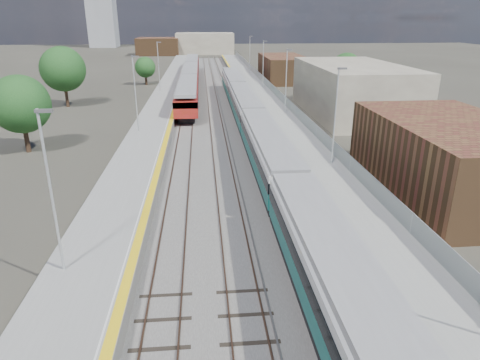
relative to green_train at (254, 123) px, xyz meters
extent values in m
plane|color=#47443A|center=(-1.50, 18.18, -2.09)|extent=(320.00, 320.00, 0.00)
cube|color=#565451|center=(-3.75, 20.68, -2.06)|extent=(10.50, 155.00, 0.06)
cube|color=#4C3323|center=(-0.72, 23.18, -1.98)|extent=(0.07, 160.00, 0.14)
cube|color=#4C3323|center=(0.72, 23.18, -1.98)|extent=(0.07, 160.00, 0.14)
cube|color=#4C3323|center=(-4.22, 23.18, -1.98)|extent=(0.07, 160.00, 0.14)
cube|color=#4C3323|center=(-2.78, 23.18, -1.98)|extent=(0.07, 160.00, 0.14)
cube|color=#4C3323|center=(-7.72, 23.18, -1.98)|extent=(0.07, 160.00, 0.14)
cube|color=#4C3323|center=(-6.28, 23.18, -1.98)|extent=(0.07, 160.00, 0.14)
cube|color=gray|center=(-1.05, 23.18, -1.99)|extent=(0.08, 160.00, 0.10)
cube|color=gray|center=(-2.45, 23.18, -1.99)|extent=(0.08, 160.00, 0.10)
cube|color=slate|center=(3.75, 20.68, -1.59)|extent=(4.70, 155.00, 1.00)
cube|color=gray|center=(3.75, 20.68, -1.09)|extent=(4.70, 155.00, 0.03)
cube|color=yellow|center=(1.65, 20.68, -1.07)|extent=(0.40, 155.00, 0.01)
cube|color=gray|center=(5.95, 20.68, -0.49)|extent=(0.06, 155.00, 1.20)
cylinder|color=#9EA0A3|center=(5.10, -9.82, 2.68)|extent=(0.12, 0.12, 7.50)
cube|color=#4C4C4F|center=(5.35, -9.82, 6.33)|extent=(0.70, 0.18, 0.14)
cylinder|color=#9EA0A3|center=(5.10, 10.18, 2.68)|extent=(0.12, 0.12, 7.50)
cube|color=#4C4C4F|center=(5.35, 10.18, 6.33)|extent=(0.70, 0.18, 0.14)
cylinder|color=#9EA0A3|center=(5.10, 30.18, 2.68)|extent=(0.12, 0.12, 7.50)
cube|color=#4C4C4F|center=(5.35, 30.18, 6.33)|extent=(0.70, 0.18, 0.14)
cylinder|color=#9EA0A3|center=(5.10, 50.18, 2.68)|extent=(0.12, 0.12, 7.50)
cube|color=#4C4C4F|center=(5.35, 50.18, 6.33)|extent=(0.70, 0.18, 0.14)
cube|color=slate|center=(-10.55, 20.68, -1.59)|extent=(4.30, 155.00, 1.00)
cube|color=gray|center=(-10.55, 20.68, -1.09)|extent=(4.30, 155.00, 0.03)
cube|color=yellow|center=(-8.65, 20.68, -1.07)|extent=(0.45, 155.00, 0.01)
cube|color=silver|center=(-9.00, 20.68, -1.07)|extent=(0.08, 155.00, 0.01)
cylinder|color=#9EA0A3|center=(-11.70, -23.82, 2.68)|extent=(0.12, 0.12, 7.50)
cube|color=#4C4C4F|center=(-11.45, -23.82, 6.33)|extent=(0.70, 0.18, 0.14)
cylinder|color=#9EA0A3|center=(-11.70, 2.18, 2.68)|extent=(0.12, 0.12, 7.50)
cube|color=#4C4C4F|center=(-11.45, 2.18, 6.33)|extent=(0.70, 0.18, 0.14)
cylinder|color=#9EA0A3|center=(-11.70, 28.18, 2.68)|extent=(0.12, 0.12, 7.50)
cube|color=#4C4C4F|center=(-11.45, 28.18, 6.33)|extent=(0.70, 0.18, 0.14)
cube|color=brown|center=(12.50, -13.82, 0.51)|extent=(9.00, 16.00, 5.20)
cube|color=gray|center=(14.50, 13.18, 1.11)|extent=(11.00, 22.00, 6.40)
cube|color=brown|center=(11.50, 46.18, 0.31)|extent=(8.00, 18.00, 4.80)
cube|color=gray|center=(-3.50, 118.18, 1.41)|extent=(20.00, 14.00, 7.00)
cube|color=brown|center=(-19.50, 113.18, 0.71)|extent=(14.00, 12.00, 5.60)
cube|color=black|center=(0.00, -27.98, -1.27)|extent=(2.55, 18.29, 0.43)
cube|color=#126159|center=(0.00, -27.98, -0.52)|extent=(2.64, 18.29, 1.07)
cube|color=black|center=(0.00, -27.98, 0.33)|extent=(2.70, 18.29, 0.73)
cube|color=silver|center=(0.00, -27.98, 0.91)|extent=(2.64, 18.29, 0.45)
cube|color=gray|center=(0.00, -27.98, 1.30)|extent=(2.34, 18.29, 0.38)
cube|color=black|center=(0.00, -9.19, -1.27)|extent=(2.55, 18.29, 0.43)
cube|color=#126159|center=(0.00, -9.19, -0.52)|extent=(2.64, 18.29, 1.07)
cube|color=black|center=(0.00, -9.19, 0.33)|extent=(2.70, 18.29, 0.73)
cube|color=silver|center=(0.00, -9.19, 0.91)|extent=(2.64, 18.29, 0.45)
cube|color=gray|center=(0.00, -9.19, 1.30)|extent=(2.34, 18.29, 0.38)
cube|color=black|center=(0.00, 9.60, -1.27)|extent=(2.55, 18.29, 0.43)
cube|color=#126159|center=(0.00, 9.60, -0.52)|extent=(2.64, 18.29, 1.07)
cube|color=black|center=(0.00, 9.60, 0.33)|extent=(2.70, 18.29, 0.73)
cube|color=silver|center=(0.00, 9.60, 0.91)|extent=(2.64, 18.29, 0.45)
cube|color=gray|center=(0.00, 9.60, 1.30)|extent=(2.34, 18.29, 0.38)
cube|color=black|center=(0.00, 28.39, -1.27)|extent=(2.55, 18.29, 0.43)
cube|color=#126159|center=(0.00, 28.39, -0.52)|extent=(2.64, 18.29, 1.07)
cube|color=black|center=(0.00, 28.39, 0.33)|extent=(2.70, 18.29, 0.73)
cube|color=silver|center=(0.00, 28.39, 0.91)|extent=(2.64, 18.29, 0.45)
cube|color=gray|center=(0.00, 28.39, 1.30)|extent=(2.34, 18.29, 0.38)
cube|color=black|center=(-7.00, 16.88, -1.62)|extent=(1.92, 16.35, 0.67)
cube|color=maroon|center=(-7.00, 16.88, -0.02)|extent=(2.83, 19.24, 2.02)
cube|color=black|center=(-7.00, 16.88, 0.49)|extent=(2.90, 19.24, 0.71)
cube|color=gray|center=(-7.00, 16.88, 1.50)|extent=(2.53, 19.24, 0.40)
cube|color=black|center=(-7.00, 36.61, -1.62)|extent=(1.92, 16.35, 0.67)
cube|color=maroon|center=(-7.00, 36.61, -0.02)|extent=(2.83, 19.24, 2.02)
cube|color=black|center=(-7.00, 36.61, 0.49)|extent=(2.90, 19.24, 0.71)
cube|color=gray|center=(-7.00, 36.61, 1.50)|extent=(2.53, 19.24, 0.40)
cube|color=black|center=(-7.00, 56.35, -1.62)|extent=(1.92, 16.35, 0.67)
cube|color=maroon|center=(-7.00, 56.35, -0.02)|extent=(2.83, 19.24, 2.02)
cube|color=black|center=(-7.00, 56.35, 0.49)|extent=(2.90, 19.24, 0.71)
cube|color=gray|center=(-7.00, 56.35, 1.50)|extent=(2.53, 19.24, 0.40)
cylinder|color=#382619|center=(-21.63, -0.99, -0.84)|extent=(0.44, 0.44, 2.52)
sphere|color=#194018|center=(-21.63, -0.99, 2.45)|extent=(5.32, 5.32, 5.32)
cylinder|color=#382619|center=(-24.27, 21.45, -0.64)|extent=(0.44, 0.44, 2.92)
sphere|color=#194018|center=(-24.27, 21.45, 3.17)|extent=(6.16, 6.16, 6.16)
cylinder|color=#382619|center=(-15.53, 42.18, -1.19)|extent=(0.44, 0.44, 1.81)
sphere|color=#194018|center=(-15.53, 42.18, 1.17)|extent=(3.81, 3.81, 3.81)
cylinder|color=#382619|center=(18.50, 28.23, -0.92)|extent=(0.44, 0.44, 2.34)
sphere|color=#194018|center=(18.50, 28.23, 2.14)|extent=(4.95, 4.95, 4.95)
camera|label=1|loc=(-5.07, -41.52, 9.83)|focal=32.00mm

